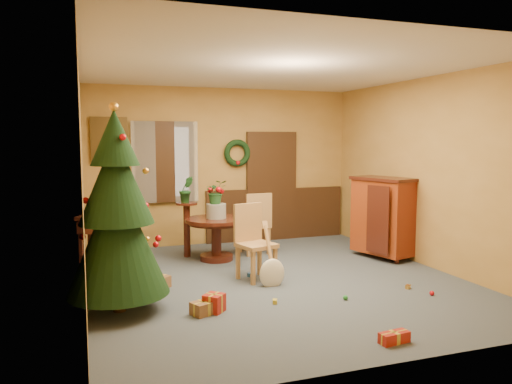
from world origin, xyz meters
name	(u,v)px	position (x,y,z in m)	size (l,w,h in m)	color
room_envelope	(235,184)	(0.21, 2.70, 1.12)	(5.50, 5.50, 5.50)	#323A49
dining_table	(216,231)	(-0.49, 1.43, 0.48)	(1.00, 1.00, 0.69)	black
urn	(216,211)	(-0.49, 1.43, 0.80)	(0.32, 0.32, 0.23)	slate
centerpiece_plant	(216,192)	(-0.49, 1.43, 1.11)	(0.35, 0.30, 0.38)	#1E4C23
chair_near	(253,239)	(-0.28, 0.21, 0.57)	(0.57, 0.57, 1.06)	#9F7A3F
chair_far	(256,222)	(0.25, 1.59, 0.57)	(0.49, 0.49, 1.06)	#9F7A3F
guitar	(272,255)	(-0.15, -0.22, 0.42)	(0.36, 0.17, 0.84)	beige
plant_stand	(187,223)	(-0.89, 1.81, 0.57)	(0.35, 0.35, 0.91)	black
stand_plant	(186,189)	(-0.89, 1.81, 1.13)	(0.24, 0.19, 0.44)	#19471E
christmas_tree	(117,214)	(-2.15, -0.57, 1.12)	(1.14, 1.14, 2.36)	#382111
writing_desk	(109,228)	(-2.15, 1.57, 0.60)	(0.99, 0.77, 0.79)	black
sideboard	(383,215)	(2.15, 0.69, 0.72)	(0.82, 1.15, 1.34)	#59140A
gift_a	(204,308)	(-1.26, -0.98, 0.07)	(0.33, 0.29, 0.15)	brown
gift_b	(214,303)	(-1.13, -0.95, 0.10)	(0.29, 0.29, 0.21)	maroon
gift_c	(158,283)	(-1.61, 0.16, 0.08)	(0.35, 0.34, 0.16)	brown
gift_d	(394,337)	(0.29, -2.36, 0.05)	(0.32, 0.16, 0.11)	maroon
toy_a	(250,275)	(-0.29, 0.32, 0.03)	(0.08, 0.05, 0.05)	#2658A5
toy_b	(345,298)	(0.48, -1.07, 0.03)	(0.06, 0.06, 0.06)	#24842F
toy_c	(275,302)	(-0.38, -0.91, 0.03)	(0.08, 0.05, 0.05)	gold
toy_d	(432,293)	(1.60, -1.27, 0.03)	(0.06, 0.06, 0.06)	red
toy_e	(408,287)	(1.49, -0.92, 0.03)	(0.08, 0.05, 0.05)	gold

